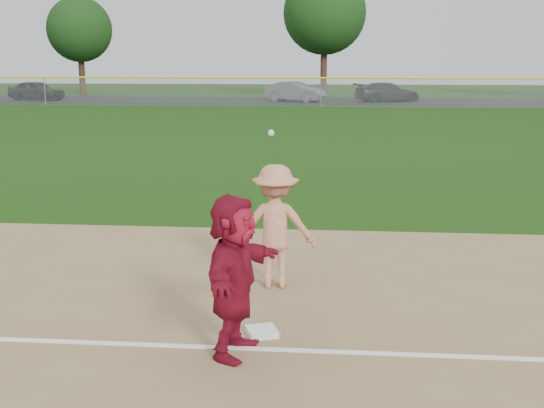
# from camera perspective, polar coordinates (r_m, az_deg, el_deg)

# --- Properties ---
(ground) EXTENTS (160.00, 160.00, 0.00)m
(ground) POSITION_cam_1_polar(r_m,az_deg,el_deg) (9.06, -0.86, -10.09)
(ground) COLOR #183C0B
(ground) RESTS_ON ground
(foul_line) EXTENTS (60.00, 0.10, 0.01)m
(foul_line) POSITION_cam_1_polar(r_m,az_deg,el_deg) (8.32, -1.44, -12.01)
(foul_line) COLOR white
(foul_line) RESTS_ON infield_dirt
(parking_asphalt) EXTENTS (120.00, 10.00, 0.01)m
(parking_asphalt) POSITION_cam_1_polar(r_m,az_deg,el_deg) (54.45, 4.22, 8.57)
(parking_asphalt) COLOR black
(parking_asphalt) RESTS_ON ground
(first_base) EXTENTS (0.46, 0.46, 0.08)m
(first_base) POSITION_cam_1_polar(r_m,az_deg,el_deg) (8.70, -0.84, -10.63)
(first_base) COLOR white
(first_base) RESTS_ON infield_dirt
(base_runner) EXTENTS (0.94, 1.86, 1.91)m
(base_runner) POSITION_cam_1_polar(r_m,az_deg,el_deg) (7.88, -3.18, -5.99)
(base_runner) COLOR maroon
(base_runner) RESTS_ON infield_dirt
(car_left) EXTENTS (4.88, 2.83, 1.56)m
(car_left) POSITION_cam_1_polar(r_m,az_deg,el_deg) (58.74, -19.11, 8.97)
(car_left) COLOR black
(car_left) RESTS_ON parking_asphalt
(car_mid) EXTENTS (4.98, 3.44, 1.56)m
(car_mid) POSITION_cam_1_polar(r_m,az_deg,el_deg) (53.77, 1.95, 9.38)
(car_mid) COLOR #5C5E64
(car_mid) RESTS_ON parking_asphalt
(car_right) EXTENTS (5.52, 3.71, 1.49)m
(car_right) POSITION_cam_1_polar(r_m,az_deg,el_deg) (54.41, 9.64, 9.22)
(car_right) COLOR black
(car_right) RESTS_ON parking_asphalt
(first_base_play) EXTENTS (1.22, 1.22, 2.47)m
(first_base_play) POSITION_cam_1_polar(r_m,az_deg,el_deg) (10.21, 0.29, -1.87)
(first_base_play) COLOR #B0B1B3
(first_base_play) RESTS_ON infield_dirt
(outfield_fence) EXTENTS (110.00, 0.12, 110.00)m
(outfield_fence) POSITION_cam_1_polar(r_m,az_deg,el_deg) (48.36, 4.13, 10.44)
(outfield_fence) COLOR #999EA0
(outfield_fence) RESTS_ON ground
(tree_1) EXTENTS (5.80, 5.80, 8.75)m
(tree_1) POSITION_cam_1_polar(r_m,az_deg,el_deg) (65.51, -15.81, 13.86)
(tree_1) COLOR #311E12
(tree_1) RESTS_ON ground
(tree_2) EXTENTS (7.00, 7.00, 10.58)m
(tree_2) POSITION_cam_1_polar(r_m,az_deg,el_deg) (59.95, 4.42, 15.64)
(tree_2) COLOR #382114
(tree_2) RESTS_ON ground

